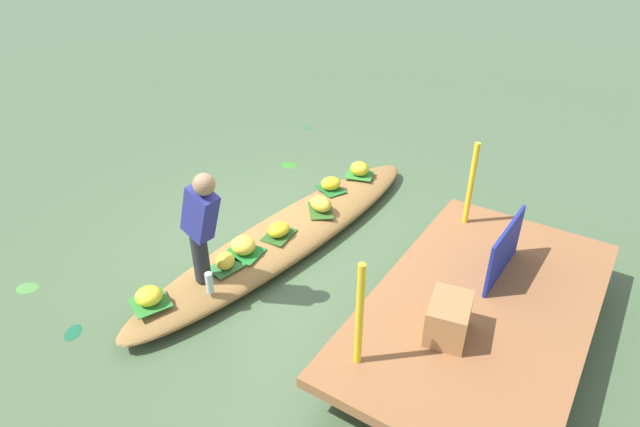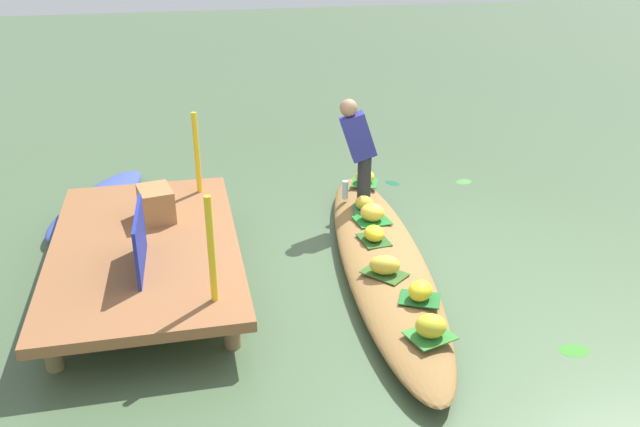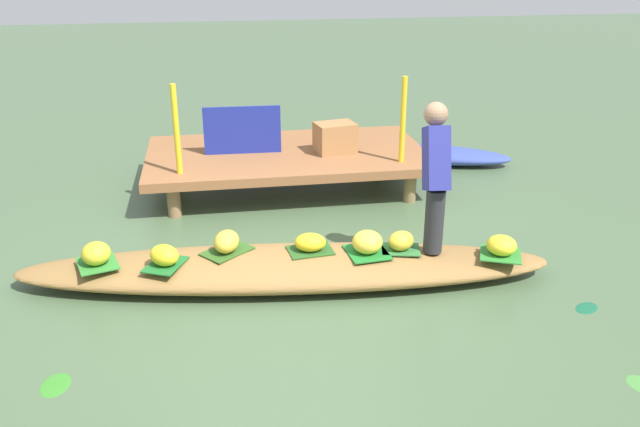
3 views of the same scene
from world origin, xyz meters
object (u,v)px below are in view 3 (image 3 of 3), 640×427
at_px(vendor_boat, 285,268).
at_px(banana_bunch_6, 226,241).
at_px(banana_bunch_5, 310,242).
at_px(produce_crate, 335,138).
at_px(vendor_person, 436,170).
at_px(banana_bunch_3, 502,245).
at_px(water_bottle, 438,229).
at_px(market_banner, 242,130).
at_px(banana_bunch_0, 164,255).
at_px(moored_boat, 425,154).
at_px(banana_bunch_1, 367,242).
at_px(banana_bunch_4, 96,253).
at_px(banana_bunch_2, 401,241).

relative_size(vendor_boat, banana_bunch_6, 15.54).
relative_size(banana_bunch_5, produce_crate, 0.60).
bearing_deg(vendor_person, banana_bunch_3, -24.68).
bearing_deg(banana_bunch_3, vendor_person, 155.32).
xyz_separation_m(banana_bunch_3, water_bottle, (-0.43, 0.37, 0.02)).
height_order(vendor_boat, market_banner, market_banner).
bearing_deg(banana_bunch_0, vendor_boat, 2.02).
relative_size(banana_bunch_6, produce_crate, 0.66).
bearing_deg(banana_bunch_6, market_banner, 82.77).
relative_size(market_banner, produce_crate, 1.98).
relative_size(banana_bunch_3, market_banner, 0.29).
relative_size(moored_boat, produce_crate, 4.97).
height_order(banana_bunch_1, produce_crate, produce_crate).
xyz_separation_m(vendor_boat, banana_bunch_6, (-0.48, 0.14, 0.22)).
relative_size(banana_bunch_4, vendor_person, 0.21).
distance_m(vendor_person, market_banner, 2.83).
bearing_deg(banana_bunch_6, banana_bunch_5, -8.41).
xyz_separation_m(banana_bunch_1, produce_crate, (0.16, 2.31, 0.25)).
bearing_deg(banana_bunch_5, vendor_boat, -171.45).
xyz_separation_m(banana_bunch_2, banana_bunch_5, (-0.76, 0.11, -0.01)).
xyz_separation_m(banana_bunch_0, vendor_person, (2.24, -0.03, 0.61)).
xyz_separation_m(banana_bunch_0, market_banner, (0.79, 2.39, 0.36)).
xyz_separation_m(moored_boat, banana_bunch_0, (-3.19, -3.02, 0.23)).
relative_size(vendor_boat, market_banner, 5.20).
relative_size(banana_bunch_5, water_bottle, 1.19).
distance_m(banana_bunch_0, banana_bunch_3, 2.78).
bearing_deg(market_banner, banana_bunch_1, -68.12).
bearing_deg(vendor_person, banana_bunch_0, 179.27).
xyz_separation_m(banana_bunch_5, water_bottle, (1.14, 0.02, 0.03)).
distance_m(vendor_boat, market_banner, 2.43).
bearing_deg(moored_boat, banana_bunch_1, -93.88).
xyz_separation_m(moored_boat, banana_bunch_5, (-1.98, -2.95, 0.23)).
distance_m(banana_bunch_4, produce_crate, 3.22).
height_order(banana_bunch_1, banana_bunch_6, banana_bunch_1).
distance_m(moored_boat, banana_bunch_1, 3.43).
height_order(vendor_boat, vendor_person, vendor_person).
bearing_deg(vendor_boat, banana_bunch_5, 15.02).
height_order(banana_bunch_5, vendor_person, vendor_person).
bearing_deg(banana_bunch_6, moored_boat, 46.73).
bearing_deg(vendor_boat, vendor_person, 3.58).
height_order(vendor_boat, banana_bunch_0, banana_bunch_0).
bearing_deg(vendor_person, moored_boat, 72.67).
distance_m(banana_bunch_1, water_bottle, 0.68).
bearing_deg(banana_bunch_6, banana_bunch_0, -161.33).
bearing_deg(market_banner, banana_bunch_2, -62.18).
distance_m(banana_bunch_1, banana_bunch_4, 2.23).
distance_m(banana_bunch_4, market_banner, 2.66).
bearing_deg(banana_bunch_6, vendor_person, -6.57).
height_order(banana_bunch_4, produce_crate, produce_crate).
distance_m(water_bottle, market_banner, 2.79).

